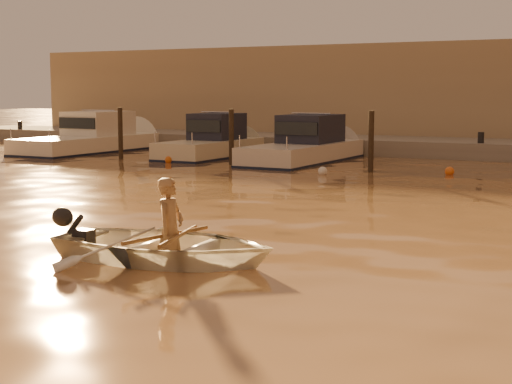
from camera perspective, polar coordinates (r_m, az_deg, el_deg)
The scene contains 18 objects.
ground_plane at distance 13.95m, azimuth -10.67°, elevation -3.67°, with size 160.00×160.00×0.00m, color olive.
dinghy at distance 12.29m, azimuth -6.65°, elevation -3.88°, with size 2.56×3.59×0.74m, color silver.
person at distance 12.19m, azimuth -6.26°, elevation -2.74°, with size 0.59×0.39×1.62m, color #95704A.
outboard_motor at distance 13.05m, azimuth -12.48°, elevation -3.22°, with size 0.90×0.40×0.70m, color black, non-canonical shape.
oar_port at distance 12.14m, azimuth -5.62°, elevation -3.19°, with size 0.06×0.06×2.10m, color brown.
oar_starboard at distance 12.23m, azimuth -6.46°, elevation -3.13°, with size 0.06×0.06×2.10m, color brown.
moored_boat_0 at distance 35.02m, azimuth -12.13°, elevation 3.89°, with size 2.57×8.06×1.75m, color white, non-canonical shape.
moored_boat_1 at distance 31.34m, azimuth -3.36°, elevation 3.65°, with size 2.05×6.18×1.75m, color beige, non-canonical shape.
moored_boat_2 at distance 29.41m, azimuth 3.45°, elevation 3.41°, with size 2.25×7.56×1.75m, color silver, non-canonical shape.
piling_0 at distance 31.08m, azimuth -9.83°, elevation 4.04°, with size 0.18×0.18×2.20m, color #2D2319.
piling_1 at distance 28.28m, azimuth -1.80°, elevation 3.82°, with size 0.18×0.18×2.20m, color #2D2319.
piling_2 at distance 26.04m, azimuth 8.37°, elevation 3.45°, with size 0.18×0.18×2.20m, color #2D2319.
fender_a at distance 32.18m, azimuth -14.06°, elevation 2.61°, with size 0.30×0.30×0.30m, color white.
fender_b at distance 29.24m, azimuth -6.35°, elevation 2.33°, with size 0.30×0.30×0.30m, color #CE5D18.
fender_c at distance 25.05m, azimuth 4.87°, elevation 1.51°, with size 0.30×0.30×0.30m, color silver.
fender_d at distance 25.69m, azimuth 13.90°, elevation 1.47°, with size 0.30×0.30×0.30m, color orange.
quay at distance 33.36m, azimuth 13.19°, elevation 2.88°, with size 52.00×4.00×1.00m, color gray.
waterfront_building at distance 38.61m, azimuth 15.44°, elevation 6.73°, with size 46.00×7.00×4.80m, color #9E8466.
Camera 1 is at (8.64, -10.63, 2.63)m, focal length 55.00 mm.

